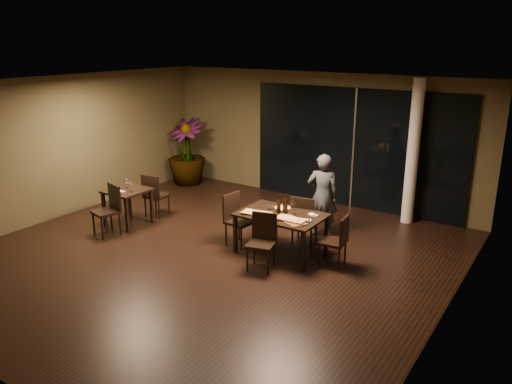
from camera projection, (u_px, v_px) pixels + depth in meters
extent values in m
plane|color=black|center=(210.00, 255.00, 8.95)|extent=(8.00, 8.00, 0.00)
cube|color=#453D25|center=(316.00, 137.00, 11.72)|extent=(8.00, 0.10, 3.00)
cube|color=#453D25|center=(60.00, 147.00, 10.65)|extent=(0.10, 8.00, 3.00)
cube|color=#453D25|center=(455.00, 221.00, 6.36)|extent=(0.10, 8.00, 3.00)
cube|color=silver|center=(205.00, 84.00, 8.05)|extent=(8.00, 8.00, 0.04)
cube|color=black|center=(354.00, 149.00, 11.16)|extent=(5.00, 0.06, 2.70)
cylinder|color=white|center=(413.00, 153.00, 10.13)|extent=(0.24, 0.24, 3.00)
cube|color=black|center=(281.00, 215.00, 8.84)|extent=(1.50, 1.00, 0.04)
cube|color=black|center=(235.00, 234.00, 8.97)|extent=(0.06, 0.06, 0.71)
cube|color=black|center=(303.00, 252.00, 8.23)|extent=(0.06, 0.06, 0.71)
cube|color=black|center=(262.00, 220.00, 9.67)|extent=(0.06, 0.06, 0.71)
cube|color=black|center=(326.00, 235.00, 8.93)|extent=(0.06, 0.06, 0.71)
cube|color=black|center=(127.00, 190.00, 10.24)|extent=(0.80, 0.80, 0.04)
cube|color=black|center=(104.00, 209.00, 10.26)|extent=(0.06, 0.06, 0.71)
cube|color=black|center=(127.00, 215.00, 9.90)|extent=(0.06, 0.06, 0.71)
cube|color=black|center=(129.00, 201.00, 10.81)|extent=(0.06, 0.06, 0.71)
cube|color=black|center=(152.00, 206.00, 10.44)|extent=(0.06, 0.06, 0.71)
cube|color=black|center=(305.00, 220.00, 9.37)|extent=(0.52, 0.52, 0.05)
cylinder|color=black|center=(316.00, 230.00, 9.53)|extent=(0.04, 0.04, 0.45)
cylinder|color=black|center=(298.00, 227.00, 9.66)|extent=(0.04, 0.04, 0.45)
cylinder|color=black|center=(311.00, 236.00, 9.21)|extent=(0.04, 0.04, 0.45)
cylinder|color=black|center=(292.00, 233.00, 9.34)|extent=(0.04, 0.04, 0.45)
cube|color=black|center=(302.00, 211.00, 9.12)|extent=(0.44, 0.13, 0.50)
cube|color=black|center=(261.00, 244.00, 8.29)|extent=(0.54, 0.54, 0.05)
cylinder|color=black|center=(247.00, 260.00, 8.25)|extent=(0.04, 0.04, 0.45)
cylinder|color=black|center=(268.00, 263.00, 8.14)|extent=(0.04, 0.04, 0.45)
cylinder|color=black|center=(254.00, 251.00, 8.57)|extent=(0.04, 0.04, 0.45)
cylinder|color=black|center=(274.00, 254.00, 8.46)|extent=(0.04, 0.04, 0.45)
cube|color=black|center=(265.00, 226.00, 8.40)|extent=(0.43, 0.15, 0.50)
cube|color=black|center=(240.00, 222.00, 9.26)|extent=(0.49, 0.49, 0.05)
cylinder|color=black|center=(241.00, 239.00, 9.08)|extent=(0.04, 0.04, 0.46)
cylinder|color=black|center=(254.00, 233.00, 9.36)|extent=(0.04, 0.04, 0.46)
cylinder|color=black|center=(226.00, 234.00, 9.30)|extent=(0.04, 0.04, 0.46)
cylinder|color=black|center=(239.00, 228.00, 9.58)|extent=(0.04, 0.04, 0.46)
cube|color=black|center=(231.00, 206.00, 9.31)|extent=(0.08, 0.46, 0.51)
cube|color=black|center=(333.00, 242.00, 8.44)|extent=(0.46, 0.46, 0.05)
cylinder|color=black|center=(326.00, 248.00, 8.72)|extent=(0.03, 0.03, 0.43)
cylinder|color=black|center=(319.00, 255.00, 8.43)|extent=(0.03, 0.03, 0.43)
cylinder|color=black|center=(345.00, 252.00, 8.57)|extent=(0.03, 0.03, 0.43)
cylinder|color=black|center=(339.00, 259.00, 8.28)|extent=(0.03, 0.03, 0.43)
cube|color=black|center=(344.00, 231.00, 8.29)|extent=(0.09, 0.42, 0.48)
cube|color=black|center=(157.00, 196.00, 10.83)|extent=(0.50, 0.50, 0.05)
cylinder|color=black|center=(169.00, 204.00, 10.97)|extent=(0.04, 0.04, 0.45)
cylinder|color=black|center=(156.00, 202.00, 11.12)|extent=(0.04, 0.04, 0.45)
cylinder|color=black|center=(159.00, 209.00, 10.66)|extent=(0.04, 0.04, 0.45)
cylinder|color=black|center=(145.00, 207.00, 10.81)|extent=(0.04, 0.04, 0.45)
cube|color=black|center=(150.00, 187.00, 10.58)|extent=(0.44, 0.10, 0.50)
cube|color=black|center=(106.00, 212.00, 9.76)|extent=(0.56, 0.56, 0.05)
cylinder|color=black|center=(94.00, 223.00, 9.85)|extent=(0.04, 0.04, 0.47)
cylinder|color=black|center=(102.00, 228.00, 9.58)|extent=(0.04, 0.04, 0.47)
cylinder|color=black|center=(111.00, 218.00, 10.08)|extent=(0.04, 0.04, 0.47)
cylinder|color=black|center=(120.00, 223.00, 9.82)|extent=(0.04, 0.04, 0.47)
cube|color=black|center=(115.00, 197.00, 9.82)|extent=(0.46, 0.15, 0.52)
imported|color=#2E3134|center=(323.00, 196.00, 9.59)|extent=(0.65, 0.54, 1.65)
imported|color=#1F501A|center=(186.00, 152.00, 13.09)|extent=(0.97, 0.97, 1.73)
cube|color=#442915|center=(257.00, 214.00, 8.80)|extent=(0.60, 0.33, 0.01)
cube|color=#4F2E19|center=(291.00, 220.00, 8.50)|extent=(0.68, 0.54, 0.01)
cylinder|color=#B12D13|center=(283.00, 208.00, 9.11)|extent=(0.29, 0.29, 0.01)
cylinder|color=white|center=(270.00, 207.00, 9.06)|extent=(0.08, 0.08, 0.10)
cylinder|color=white|center=(294.00, 212.00, 8.80)|extent=(0.07, 0.07, 0.08)
cube|color=white|center=(306.00, 220.00, 8.51)|extent=(0.20, 0.15, 0.01)
cube|color=white|center=(313.00, 215.00, 8.76)|extent=(0.20, 0.16, 0.01)
cube|color=white|center=(120.00, 191.00, 10.09)|extent=(0.21, 0.16, 0.01)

